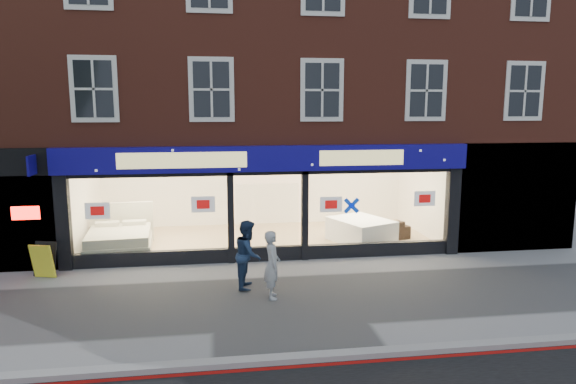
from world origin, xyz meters
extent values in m
plane|color=gray|center=(0.00, 0.00, 0.00)|extent=(120.00, 120.00, 0.00)
cube|color=#8C0A07|center=(0.00, -3.10, 0.01)|extent=(60.00, 0.10, 0.01)
cube|color=gray|center=(0.00, -2.90, 0.06)|extent=(60.00, 0.25, 0.12)
cube|color=tan|center=(0.00, 5.25, 0.05)|extent=(11.00, 4.50, 0.10)
cube|color=brown|center=(0.00, 7.00, 6.65)|extent=(19.00, 8.00, 6.70)
cube|color=#0F087A|center=(0.00, 2.88, 2.95)|extent=(11.40, 0.28, 0.70)
cube|color=black|center=(0.00, 3.08, 0.20)|extent=(11.00, 0.18, 0.40)
cube|color=black|center=(-5.50, 3.05, 1.30)|extent=(0.35, 0.30, 2.60)
cube|color=black|center=(5.50, 3.05, 1.30)|extent=(0.35, 0.30, 2.60)
cube|color=white|center=(-3.25, 3.00, 1.45)|extent=(4.20, 0.02, 2.10)
cube|color=white|center=(3.25, 3.00, 1.45)|extent=(4.20, 0.02, 2.10)
cube|color=white|center=(0.00, 3.25, 1.15)|extent=(1.80, 0.02, 2.10)
cube|color=silver|center=(0.00, 7.50, 1.30)|extent=(11.00, 0.20, 2.60)
cube|color=#FFEAC6|center=(0.00, 5.25, 2.60)|extent=(11.00, 4.50, 0.12)
cube|color=#FF140C|center=(-6.40, 2.95, 1.60)|extent=(0.70, 0.04, 0.35)
cube|color=black|center=(7.50, 3.20, 1.65)|extent=(4.00, 0.40, 3.30)
cube|color=beige|center=(-4.30, 4.20, 0.29)|extent=(2.00, 2.29, 0.38)
cube|color=beige|center=(-4.30, 4.20, 0.61)|extent=(1.92, 2.20, 0.27)
cube|color=beige|center=(-4.40, 5.33, 0.74)|extent=(1.92, 0.29, 1.29)
cube|color=beige|center=(-4.77, 4.93, 0.81)|extent=(0.72, 0.40, 0.13)
cube|color=beige|center=(-3.97, 5.00, 0.81)|extent=(0.72, 0.40, 0.13)
cube|color=brown|center=(-5.10, 5.42, 0.38)|extent=(0.56, 0.56, 0.55)
cube|color=white|center=(3.10, 4.34, 0.22)|extent=(2.09, 2.29, 0.24)
cube|color=white|center=(3.10, 4.34, 0.47)|extent=(2.09, 2.29, 0.24)
cube|color=white|center=(3.10, 4.34, 0.71)|extent=(2.09, 2.29, 0.24)
imported|color=black|center=(3.70, 4.55, 0.40)|extent=(2.22, 1.34, 0.61)
cube|color=yellow|center=(-5.86, 2.41, 0.46)|extent=(0.68, 0.54, 0.92)
imported|color=#A1A5A9|center=(-0.21, 0.16, 0.79)|extent=(0.38, 0.58, 1.58)
imported|color=#1B2E4D|center=(-0.71, 0.94, 0.83)|extent=(0.75, 0.90, 1.66)
camera|label=1|loc=(-1.46, -11.05, 4.33)|focal=32.00mm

